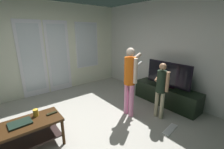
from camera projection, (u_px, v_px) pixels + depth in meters
ground_plane at (80, 135)px, 2.81m from camera, size 5.48×4.97×0.02m
wall_back_with_doors at (40, 50)px, 4.32m from camera, size 5.48×0.09×2.70m
wall_right_plain at (168, 51)px, 4.05m from camera, size 0.06×4.97×2.67m
coffee_table at (29, 130)px, 2.36m from camera, size 0.99×0.51×0.50m
tv_stand at (166, 95)px, 3.93m from camera, size 0.49×1.68×0.48m
flat_screen_tv at (168, 74)px, 3.77m from camera, size 0.08×1.17×0.63m
person_adult at (130, 76)px, 3.22m from camera, size 0.67×0.41×1.53m
person_child at (161, 86)px, 3.17m from camera, size 0.49×0.35×1.23m
loose_keyboard at (170, 129)px, 2.93m from camera, size 0.45×0.18×0.02m
laptop_closed at (20, 123)px, 2.28m from camera, size 0.33×0.25×0.03m
cup_near_edge at (36, 113)px, 2.49m from camera, size 0.08×0.08×0.12m
tv_remote_black at (52, 113)px, 2.56m from camera, size 0.17×0.06×0.02m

